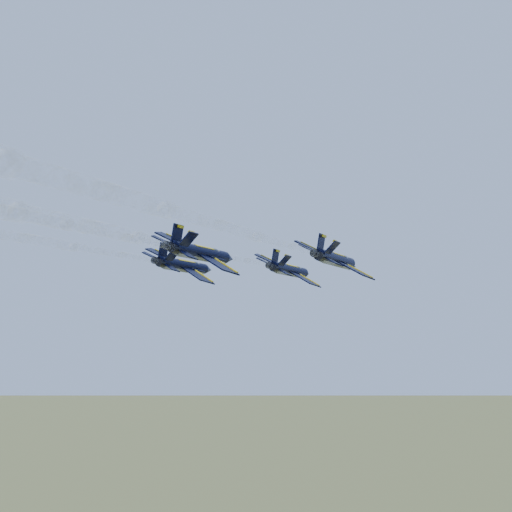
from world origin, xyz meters
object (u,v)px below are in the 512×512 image
at_px(jet_right, 336,260).
at_px(jet_slot, 202,253).
at_px(jet_left, 184,266).
at_px(jet_lead, 290,270).

bearing_deg(jet_right, jet_slot, -127.63).
relative_size(jet_left, jet_slot, 1.00).
xyz_separation_m(jet_right, jet_slot, (-11.59, -14.19, 0.00)).
xyz_separation_m(jet_lead, jet_slot, (-0.05, -27.75, 0.00)).
relative_size(jet_lead, jet_slot, 1.00).
height_order(jet_lead, jet_left, same).
bearing_deg(jet_left, jet_slot, -52.12).
bearing_deg(jet_left, jet_lead, 53.38).
height_order(jet_lead, jet_slot, same).
relative_size(jet_right, jet_slot, 1.00).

